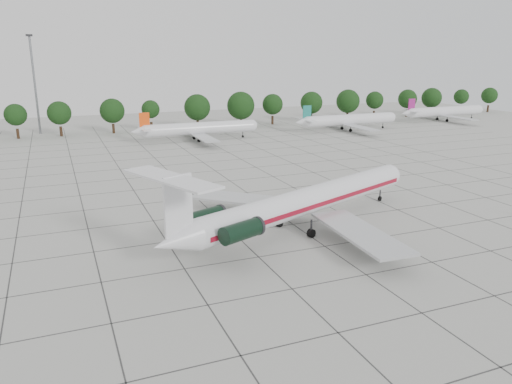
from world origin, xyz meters
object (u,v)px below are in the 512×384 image
main_airliner (299,203)px  floodlight_mast (34,79)px  bg_airliner_e (445,112)px  bg_airliner_d (349,120)px  bg_airliner_c (199,129)px

main_airliner → floodlight_mast: floodlight_mast is taller
main_airliner → bg_airliner_e: size_ratio=1.44×
bg_airliner_d → bg_airliner_c: bearing=-179.7°
bg_airliner_d → floodlight_mast: 84.72m
bg_airliner_d → floodlight_mast: floodlight_mast is taller
bg_airliner_d → main_airliner: bearing=-126.5°
bg_airliner_e → bg_airliner_c: bearing=-175.4°
bg_airliner_c → bg_airliner_d: (43.10, 0.26, 0.00)m
floodlight_mast → bg_airliner_c: bearing=-36.3°
bg_airliner_c → bg_airliner_e: same height
floodlight_mast → bg_airliner_e: bearing=-9.6°
bg_airliner_c → floodlight_mast: bearing=143.7°
main_airliner → bg_airliner_e: bearing=17.4°
bg_airliner_e → floodlight_mast: size_ratio=1.11×
bg_airliner_d → floodlight_mast: size_ratio=1.11×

